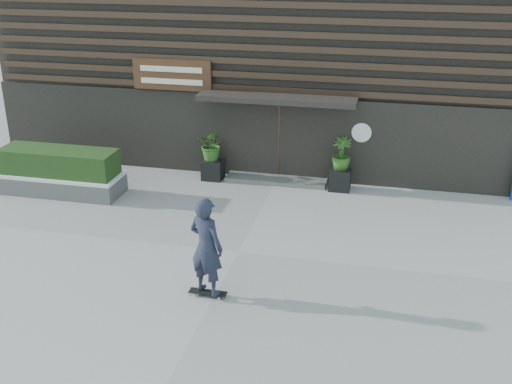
% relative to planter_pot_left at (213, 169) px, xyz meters
% --- Properties ---
extents(ground, '(80.00, 80.00, 0.00)m').
position_rel_planter_pot_left_xyz_m(ground, '(1.90, -4.40, -0.30)').
color(ground, '#9A9792').
rests_on(ground, ground).
extents(entrance_step, '(3.00, 0.80, 0.12)m').
position_rel_planter_pot_left_xyz_m(entrance_step, '(1.90, 0.20, -0.24)').
color(entrance_step, '#535350').
rests_on(entrance_step, ground).
extents(planter_pot_left, '(0.60, 0.60, 0.60)m').
position_rel_planter_pot_left_xyz_m(planter_pot_left, '(0.00, 0.00, 0.00)').
color(planter_pot_left, black).
rests_on(planter_pot_left, ground).
extents(bamboo_left, '(0.86, 0.75, 0.96)m').
position_rel_planter_pot_left_xyz_m(bamboo_left, '(0.00, 0.00, 0.78)').
color(bamboo_left, '#2D591E').
rests_on(bamboo_left, planter_pot_left).
extents(planter_pot_right, '(0.60, 0.60, 0.60)m').
position_rel_planter_pot_left_xyz_m(planter_pot_right, '(3.80, 0.00, 0.00)').
color(planter_pot_right, black).
rests_on(planter_pot_right, ground).
extents(bamboo_right, '(0.54, 0.54, 0.96)m').
position_rel_planter_pot_left_xyz_m(bamboo_right, '(3.80, 0.00, 0.78)').
color(bamboo_right, '#2D591E').
rests_on(bamboo_right, planter_pot_right).
extents(raised_bed, '(3.50, 1.20, 0.50)m').
position_rel_planter_pot_left_xyz_m(raised_bed, '(-3.90, -1.98, -0.05)').
color(raised_bed, '#494947').
rests_on(raised_bed, ground).
extents(snow_layer, '(3.50, 1.20, 0.08)m').
position_rel_planter_pot_left_xyz_m(snow_layer, '(-3.90, -1.98, 0.24)').
color(snow_layer, white).
rests_on(snow_layer, raised_bed).
extents(hedge, '(3.30, 1.00, 0.70)m').
position_rel_planter_pot_left_xyz_m(hedge, '(-3.90, -1.98, 0.63)').
color(hedge, '#1B3613').
rests_on(hedge, snow_layer).
extents(building, '(18.00, 11.00, 8.00)m').
position_rel_planter_pot_left_xyz_m(building, '(1.90, 5.56, 3.69)').
color(building, black).
rests_on(building, ground).
extents(skateboarder, '(0.88, 0.73, 2.16)m').
position_rel_planter_pot_left_xyz_m(skateboarder, '(1.77, -6.36, 0.82)').
color(skateboarder, black).
rests_on(skateboarder, ground).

